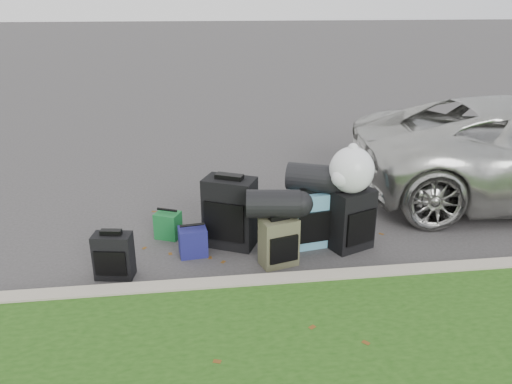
{
  "coord_description": "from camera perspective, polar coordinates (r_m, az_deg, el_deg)",
  "views": [
    {
      "loc": [
        -0.78,
        -5.01,
        2.59
      ],
      "look_at": [
        -0.1,
        0.2,
        0.55
      ],
      "focal_mm": 35.0,
      "sensor_mm": 36.0,
      "label": 1
    }
  ],
  "objects": [
    {
      "name": "ground",
      "position": [
        5.69,
        1.26,
        -5.84
      ],
      "size": [
        120.0,
        120.0,
        0.0
      ],
      "primitive_type": "plane",
      "color": "#383535",
      "rests_on": "ground"
    },
    {
      "name": "curb",
      "position": [
        4.8,
        3.09,
        -10.44
      ],
      "size": [
        120.0,
        0.18,
        0.15
      ],
      "primitive_type": "cube",
      "color": "#9E937F",
      "rests_on": "ground"
    },
    {
      "name": "suitcase_small_black",
      "position": [
        5.13,
        -15.95,
        -7.03
      ],
      "size": [
        0.4,
        0.26,
        0.46
      ],
      "primitive_type": "cube",
      "rotation": [
        0.0,
        0.0,
        -0.17
      ],
      "color": "black",
      "rests_on": "ground"
    },
    {
      "name": "suitcase_large_black_left",
      "position": [
        5.5,
        -2.99,
        -2.34
      ],
      "size": [
        0.63,
        0.53,
        0.79
      ],
      "primitive_type": "cube",
      "rotation": [
        0.0,
        0.0,
        -0.45
      ],
      "color": "black",
      "rests_on": "ground"
    },
    {
      "name": "suitcase_olive",
      "position": [
        5.16,
        2.62,
        -5.72
      ],
      "size": [
        0.42,
        0.32,
        0.51
      ],
      "primitive_type": "cube",
      "rotation": [
        0.0,
        0.0,
        0.27
      ],
      "color": "#3F3F2A",
      "rests_on": "ground"
    },
    {
      "name": "suitcase_teal",
      "position": [
        5.54,
        6.11,
        -3.11
      ],
      "size": [
        0.48,
        0.34,
        0.63
      ],
      "primitive_type": "cube",
      "rotation": [
        0.0,
        0.0,
        0.17
      ],
      "color": "teal",
      "rests_on": "ground"
    },
    {
      "name": "suitcase_large_black_right",
      "position": [
        5.55,
        10.93,
        -3.13
      ],
      "size": [
        0.52,
        0.43,
        0.68
      ],
      "primitive_type": "cube",
      "rotation": [
        0.0,
        0.0,
        0.4
      ],
      "color": "black",
      "rests_on": "ground"
    },
    {
      "name": "tote_green",
      "position": [
        5.86,
        -10.02,
        -3.74
      ],
      "size": [
        0.33,
        0.3,
        0.3
      ],
      "primitive_type": "cube",
      "rotation": [
        0.0,
        0.0,
        -0.42
      ],
      "color": "#16662C",
      "rests_on": "ground"
    },
    {
      "name": "tote_navy",
      "position": [
        5.42,
        -7.22,
        -5.65
      ],
      "size": [
        0.32,
        0.26,
        0.31
      ],
      "primitive_type": "cube",
      "rotation": [
        0.0,
        0.0,
        0.12
      ],
      "color": "navy",
      "rests_on": "ground"
    },
    {
      "name": "duffel_left",
      "position": [
        5.04,
        1.98,
        -1.36
      ],
      "size": [
        0.58,
        0.36,
        0.29
      ],
      "primitive_type": "cylinder",
      "rotation": [
        0.0,
        1.57,
        -0.13
      ],
      "color": "black",
      "rests_on": "suitcase_olive"
    },
    {
      "name": "duffel_right",
      "position": [
        5.42,
        6.46,
        1.63
      ],
      "size": [
        0.62,
        0.49,
        0.3
      ],
      "primitive_type": "cylinder",
      "rotation": [
        0.0,
        1.57,
        -0.41
      ],
      "color": "black",
      "rests_on": "suitcase_teal"
    },
    {
      "name": "trash_bag",
      "position": [
        5.32,
        10.88,
        2.48
      ],
      "size": [
        0.47,
        0.47,
        0.47
      ],
      "primitive_type": "sphere",
      "color": "white",
      "rests_on": "suitcase_large_black_right"
    }
  ]
}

